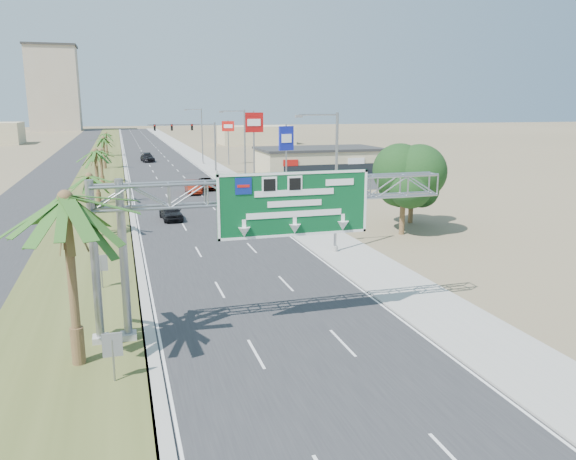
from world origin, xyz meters
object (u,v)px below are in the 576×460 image
(palm_near, at_px, (65,199))
(pole_sign_blue, at_px, (286,141))
(store_building, at_px, (318,162))
(car_right_lane, at_px, (206,184))
(pole_sign_red_far, at_px, (228,130))
(signal_mast, at_px, (202,143))
(car_far, at_px, (147,158))
(car_left_lane, at_px, (171,212))
(pole_sign_red_near, at_px, (254,128))
(sign_gantry, at_px, (259,203))
(car_mid_lane, at_px, (193,187))

(palm_near, distance_m, pole_sign_blue, 50.17)
(store_building, xyz_separation_m, car_right_lane, (-18.66, -9.72, -1.30))
(pole_sign_red_far, bearing_deg, signal_mast, -115.46)
(car_far, bearing_deg, palm_near, -99.43)
(car_left_lane, relative_size, pole_sign_red_near, 0.45)
(signal_mast, distance_m, pole_sign_red_near, 18.99)
(pole_sign_red_near, height_order, pole_sign_red_far, pole_sign_red_near)
(palm_near, bearing_deg, sign_gantry, 13.32)
(car_right_lane, distance_m, pole_sign_blue, 11.56)
(car_far, distance_m, pole_sign_blue, 45.78)
(car_left_lane, bearing_deg, car_mid_lane, 71.21)
(sign_gantry, relative_size, car_far, 3.05)
(palm_near, bearing_deg, car_far, 85.30)
(sign_gantry, distance_m, store_building, 60.77)
(signal_mast, relative_size, pole_sign_red_near, 1.04)
(car_right_lane, distance_m, car_far, 39.99)
(store_building, distance_m, car_mid_lane, 24.30)
(car_far, bearing_deg, car_left_lane, -95.55)
(car_mid_lane, height_order, car_right_lane, car_mid_lane)
(sign_gantry, bearing_deg, pole_sign_red_near, 77.03)
(car_mid_lane, height_order, pole_sign_blue, pole_sign_blue)
(car_right_lane, bearing_deg, palm_near, -107.17)
(signal_mast, height_order, pole_sign_red_near, pole_sign_red_near)
(car_right_lane, xyz_separation_m, pole_sign_blue, (9.66, -3.30, 5.43))
(car_far, height_order, pole_sign_red_far, pole_sign_red_far)
(store_building, bearing_deg, signal_mast, 160.46)
(signal_mast, relative_size, pole_sign_red_far, 1.29)
(car_right_lane, bearing_deg, sign_gantry, -98.04)
(palm_near, bearing_deg, pole_sign_blue, 63.73)
(store_building, distance_m, car_left_lane, 37.70)
(signal_mast, height_order, store_building, signal_mast)
(sign_gantry, relative_size, signal_mast, 1.63)
(palm_near, height_order, signal_mast, palm_near)
(signal_mast, bearing_deg, car_far, 106.61)
(signal_mast, bearing_deg, sign_gantry, -95.74)
(car_right_lane, xyz_separation_m, pole_sign_red_far, (8.59, 29.90, 5.59))
(signal_mast, xyz_separation_m, car_mid_lane, (-3.89, -18.62, -4.05))
(signal_mast, height_order, pole_sign_blue, pole_sign_blue)
(car_right_lane, bearing_deg, car_mid_lane, -127.67)
(palm_near, bearing_deg, signal_mast, 77.34)
(store_building, relative_size, pole_sign_red_near, 1.83)
(pole_sign_red_near, bearing_deg, car_right_lane, 154.70)
(store_building, bearing_deg, car_left_lane, -131.18)
(signal_mast, distance_m, car_mid_lane, 19.45)
(car_right_lane, xyz_separation_m, pole_sign_red_near, (5.66, -2.67, 7.11))
(sign_gantry, height_order, pole_sign_blue, pole_sign_blue)
(car_left_lane, distance_m, pole_sign_red_near, 21.08)
(car_mid_lane, xyz_separation_m, pole_sign_red_far, (10.65, 32.84, 5.49))
(car_mid_lane, relative_size, car_right_lane, 0.96)
(sign_gantry, height_order, palm_near, palm_near)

